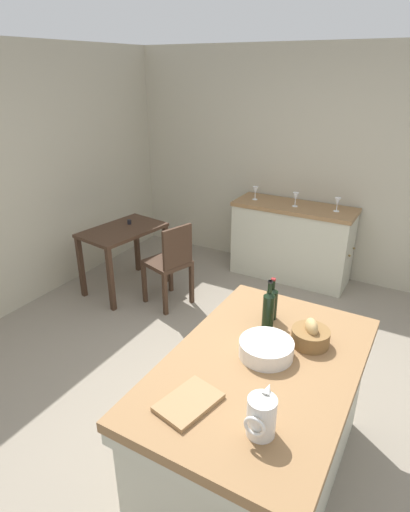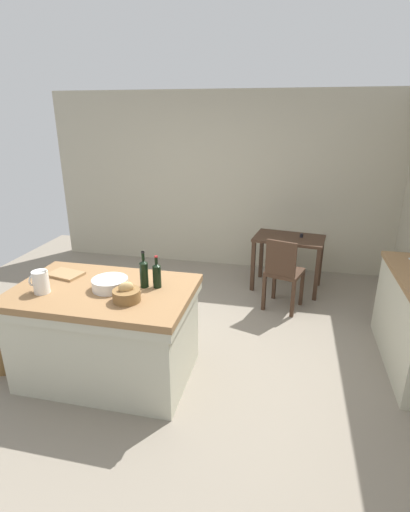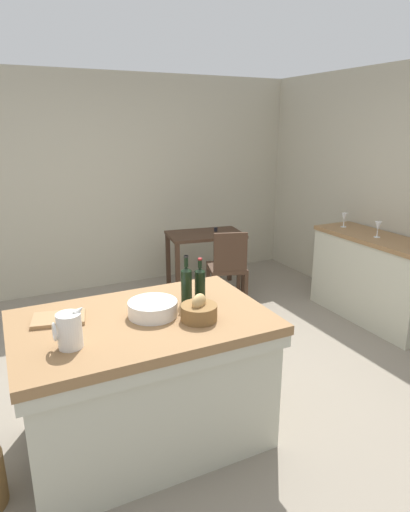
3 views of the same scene
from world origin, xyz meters
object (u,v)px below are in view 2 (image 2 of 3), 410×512
wine_bottle_dark (157,275)px  wicker_hamper (6,352)px  wooden_chair (283,272)px  wine_bottle_amber (144,273)px  island_table (107,329)px  wash_bowl (110,284)px  writing_desk (289,246)px  pitcher (41,282)px  bread_basket (127,294)px  cutting_board (66,274)px

wine_bottle_dark → wicker_hamper: 1.70m
wooden_chair → wine_bottle_amber: 1.97m
island_table → wicker_hamper: size_ratio=4.80×
wash_bowl → writing_desk: bearing=57.1°
pitcher → bread_basket: bearing=0.5°
wash_bowl → wine_bottle_dark: bearing=17.7°
island_table → cutting_board: (-0.46, 0.18, 0.41)m
writing_desk → wooden_chair: size_ratio=1.06×
pitcher → bread_basket: size_ratio=1.06×
cutting_board → wine_bottle_amber: bearing=-5.5°
wine_bottle_amber → wicker_hamper: bearing=-170.9°
wooden_chair → wicker_hamper: size_ratio=2.86×
wine_bottle_dark → island_table: bearing=-164.2°
island_table → wash_bowl: (0.07, 0.01, 0.45)m
bread_basket → writing_desk: bearing=63.2°
island_table → wash_bowl: size_ratio=5.05×
writing_desk → pitcher: pitcher is taller
wine_bottle_amber → wicker_hamper: 1.61m
wash_bowl → wine_bottle_dark: size_ratio=1.06×
bread_basket → wicker_hamper: size_ratio=0.69×
wooden_chair → writing_desk: bearing=86.1°
island_table → writing_desk: island_table is taller
cutting_board → wicker_hamper: size_ratio=0.95×
cutting_board → wine_bottle_dark: 0.92m
writing_desk → wine_bottle_amber: bearing=-118.9°
wooden_chair → wicker_hamper: wooden_chair is taller
wooden_chair → cutting_board: size_ratio=3.01×
cutting_board → wash_bowl: bearing=-18.5°
island_table → bread_basket: bearing=-30.3°
writing_desk → wine_bottle_amber: wine_bottle_amber is taller
writing_desk → bread_basket: 2.76m
wooden_chair → wine_bottle_amber: (-1.15, -1.51, 0.50)m
writing_desk → wash_bowl: 2.72m
island_table → cutting_board: 0.65m
island_table → wooden_chair: (1.49, 1.62, 0.03)m
wash_bowl → wicker_hamper: wash_bowl is taller
wooden_chair → wash_bowl: 2.19m
wicker_hamper → bread_basket: bearing=-2.9°
wine_bottle_amber → wooden_chair: bearing=52.8°
cutting_board → wine_bottle_dark: size_ratio=1.06×
pitcher → cutting_board: 0.38m
island_table → cutting_board: cutting_board is taller
pitcher → cutting_board: bearing=91.2°
writing_desk → wash_bowl: (-1.47, -2.27, 0.30)m
writing_desk → bread_basket: size_ratio=4.41×
wine_bottle_amber → bread_basket: bearing=-98.5°
island_table → wine_bottle_amber: 0.64m
bread_basket → wine_bottle_dark: size_ratio=0.77×
writing_desk → wicker_hamper: size_ratio=3.04×
wine_bottle_amber → wicker_hamper: wine_bottle_amber is taller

